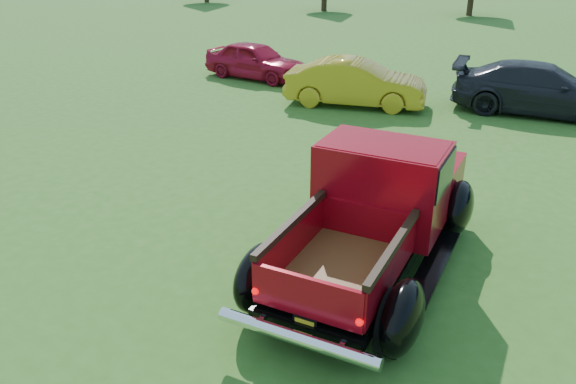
# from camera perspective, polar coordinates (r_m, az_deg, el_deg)

# --- Properties ---
(ground) EXTENTS (120.00, 120.00, 0.00)m
(ground) POSITION_cam_1_polar(r_m,az_deg,el_deg) (8.74, -0.21, -7.07)
(ground) COLOR #2E5618
(ground) RESTS_ON ground
(pickup_truck) EXTENTS (2.40, 5.09, 1.88)m
(pickup_truck) POSITION_cam_1_polar(r_m,az_deg,el_deg) (8.56, 9.34, -1.33)
(pickup_truck) COLOR black
(pickup_truck) RESTS_ON ground
(show_car_red) EXTENTS (3.82, 1.89, 1.25)m
(show_car_red) POSITION_cam_1_polar(r_m,az_deg,el_deg) (20.05, -3.35, 13.22)
(show_car_red) COLOR maroon
(show_car_red) RESTS_ON ground
(show_car_yellow) EXTENTS (4.26, 2.20, 1.34)m
(show_car_yellow) POSITION_cam_1_polar(r_m,az_deg,el_deg) (16.76, 6.90, 10.95)
(show_car_yellow) COLOR #B49118
(show_car_yellow) RESTS_ON ground
(show_car_grey) EXTENTS (4.91, 2.29, 1.39)m
(show_car_grey) POSITION_cam_1_polar(r_m,az_deg,el_deg) (17.35, 24.32, 9.52)
(show_car_grey) COLOR black
(show_car_grey) RESTS_ON ground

